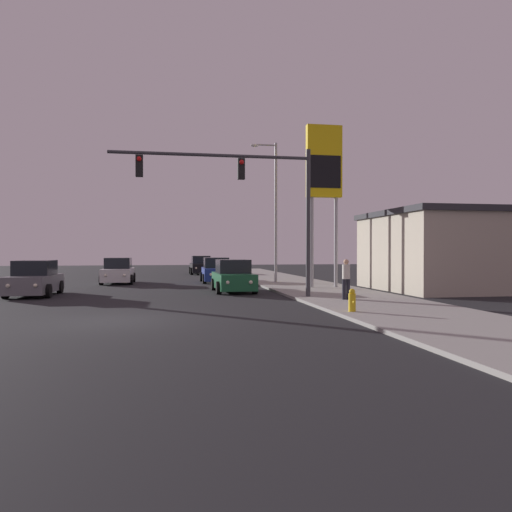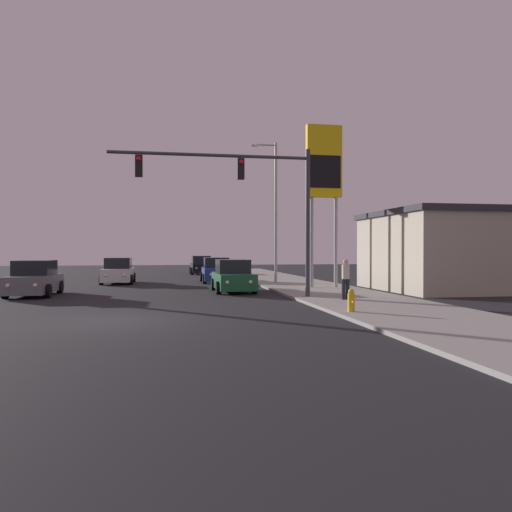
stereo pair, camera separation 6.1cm
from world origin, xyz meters
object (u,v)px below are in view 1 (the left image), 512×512
Objects in this scene: traffic_light_mast at (251,189)px; street_lamp at (274,205)px; car_black at (201,266)px; car_white at (118,272)px; car_blue at (216,271)px; fire_hydrant at (352,300)px; car_green at (233,277)px; car_grey at (35,280)px; gas_station_sign at (324,170)px; pedestrian_on_sidewalk at (346,277)px.

street_lamp is at bearing 72.45° from traffic_light_mast.
street_lamp is (3.73, -14.24, 4.36)m from car_black.
car_blue is at bearing -179.08° from car_white.
car_white is at bearing 117.02° from fire_hydrant.
fire_hydrant is at bearing 103.85° from car_green.
car_grey is at bearing 158.36° from traffic_light_mast.
car_black is 1.00× the size of car_blue.
traffic_light_mast is 0.96× the size of gas_station_sign.
car_black is (9.31, 20.65, 0.00)m from car_grey.
car_black is at bearing 106.04° from gas_station_sign.
car_grey is 12.82m from car_blue.
car_grey is 2.60× the size of pedestrian_on_sidewalk.
street_lamp reaches higher than car_grey.
car_grey is 14.59m from pedestrian_on_sidewalk.
car_blue is 8.04m from car_green.
car_white is 13.64m from car_black.
gas_station_sign is at bearing 46.82° from traffic_light_mast.
traffic_light_mast reaches higher than car_grey.
street_lamp is at bearing -152.10° from car_grey.
traffic_light_mast is at bearing 91.48° from car_green.
pedestrian_on_sidewalk is (-1.31, -6.97, -5.58)m from gas_station_sign.
street_lamp reaches higher than car_white.
car_white and car_blue have the same top height.
pedestrian_on_sidewalk reaches higher than car_white.
car_grey is 5.71× the size of fire_hydrant.
traffic_light_mast is (0.27, -12.47, 4.03)m from car_blue.
pedestrian_on_sidewalk is (3.91, -6.03, 0.27)m from car_green.
pedestrian_on_sidewalk reaches higher than car_green.
car_black is at bearing -112.56° from car_grey.
car_green is 0.50× the size of traffic_light_mast.
pedestrian_on_sidewalk is (13.51, -5.49, 0.27)m from car_grey.
street_lamp is at bearing 103.89° from car_black.
car_blue is 5.70× the size of fire_hydrant.
street_lamp is at bearing 168.49° from car_white.
car_black is 0.48× the size of gas_station_sign.
street_lamp reaches higher than fire_hydrant.
car_black is 0.50× the size of traffic_light_mast.
street_lamp is 5.39× the size of pedestrian_on_sidewalk.
car_blue reaches higher than fire_hydrant.
car_blue is 2.59× the size of pedestrian_on_sidewalk.
street_lamp is (3.45, 5.88, 4.36)m from car_green.
street_lamp is (3.26, 10.30, 0.32)m from traffic_light_mast.
car_green is at bearing 91.93° from car_blue.
car_blue and car_green have the same top height.
traffic_light_mast reaches higher than car_green.
fire_hydrant is at bearing 144.05° from car_grey.
car_grey is at bearing 70.62° from car_white.
car_black is at bearing -116.78° from car_white.
gas_station_sign reaches higher than car_black.
street_lamp is 11.84× the size of fire_hydrant.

